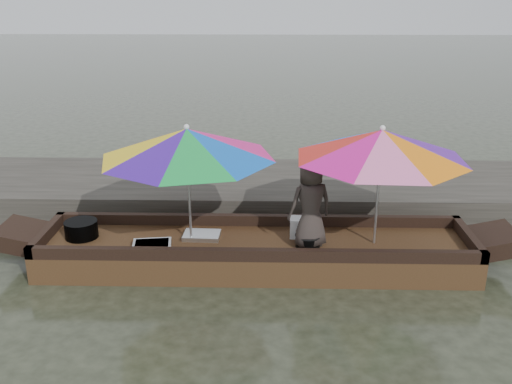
{
  "coord_description": "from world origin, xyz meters",
  "views": [
    {
      "loc": [
        0.17,
        -6.77,
        3.46
      ],
      "look_at": [
        0.0,
        0.1,
        1.0
      ],
      "focal_mm": 40.0,
      "sensor_mm": 36.0,
      "label": 1
    }
  ],
  "objects_px": {
    "tray_scallop": "(202,235)",
    "charcoal_grill": "(308,241)",
    "boat_hull": "(256,254)",
    "umbrella_bow": "(189,185)",
    "umbrella_stern": "(378,186)",
    "tray_crayfish": "(152,246)",
    "vendor": "(310,204)",
    "cooking_pot": "(81,229)",
    "supply_bag": "(300,227)"
  },
  "relations": [
    {
      "from": "tray_crayfish",
      "to": "charcoal_grill",
      "type": "bearing_deg",
      "value": 3.91
    },
    {
      "from": "charcoal_grill",
      "to": "tray_scallop",
      "type": "bearing_deg",
      "value": 169.95
    },
    {
      "from": "boat_hull",
      "to": "vendor",
      "type": "xyz_separation_m",
      "value": [
        0.69,
        -0.11,
        0.75
      ]
    },
    {
      "from": "charcoal_grill",
      "to": "umbrella_bow",
      "type": "bearing_deg",
      "value": 174.85
    },
    {
      "from": "vendor",
      "to": "charcoal_grill",
      "type": "bearing_deg",
      "value": 34.57
    },
    {
      "from": "tray_crayfish",
      "to": "vendor",
      "type": "relative_size",
      "value": 0.41
    },
    {
      "from": "boat_hull",
      "to": "vendor",
      "type": "height_order",
      "value": "vendor"
    },
    {
      "from": "boat_hull",
      "to": "cooking_pot",
      "type": "height_order",
      "value": "cooking_pot"
    },
    {
      "from": "vendor",
      "to": "tray_crayfish",
      "type": "bearing_deg",
      "value": -15.82
    },
    {
      "from": "cooking_pot",
      "to": "vendor",
      "type": "bearing_deg",
      "value": -3.66
    },
    {
      "from": "supply_bag",
      "to": "umbrella_stern",
      "type": "bearing_deg",
      "value": -10.67
    },
    {
      "from": "tray_scallop",
      "to": "umbrella_stern",
      "type": "relative_size",
      "value": 0.22
    },
    {
      "from": "cooking_pot",
      "to": "charcoal_grill",
      "type": "distance_m",
      "value": 2.98
    },
    {
      "from": "tray_crayfish",
      "to": "supply_bag",
      "type": "xyz_separation_m",
      "value": [
        1.89,
        0.45,
        0.09
      ]
    },
    {
      "from": "vendor",
      "to": "umbrella_bow",
      "type": "height_order",
      "value": "umbrella_bow"
    },
    {
      "from": "supply_bag",
      "to": "umbrella_bow",
      "type": "height_order",
      "value": "umbrella_bow"
    },
    {
      "from": "cooking_pot",
      "to": "supply_bag",
      "type": "bearing_deg",
      "value": 1.88
    },
    {
      "from": "cooking_pot",
      "to": "charcoal_grill",
      "type": "relative_size",
      "value": 1.37
    },
    {
      "from": "umbrella_stern",
      "to": "boat_hull",
      "type": "bearing_deg",
      "value": 180.0
    },
    {
      "from": "charcoal_grill",
      "to": "vendor",
      "type": "relative_size",
      "value": 0.27
    },
    {
      "from": "tray_crayfish",
      "to": "umbrella_bow",
      "type": "xyz_separation_m",
      "value": [
        0.46,
        0.27,
        0.73
      ]
    },
    {
      "from": "cooking_pot",
      "to": "tray_scallop",
      "type": "xyz_separation_m",
      "value": [
        1.59,
        0.03,
        -0.08
      ]
    },
    {
      "from": "cooking_pot",
      "to": "vendor",
      "type": "relative_size",
      "value": 0.37
    },
    {
      "from": "boat_hull",
      "to": "supply_bag",
      "type": "relative_size",
      "value": 19.99
    },
    {
      "from": "tray_scallop",
      "to": "charcoal_grill",
      "type": "distance_m",
      "value": 1.41
    },
    {
      "from": "boat_hull",
      "to": "tray_crayfish",
      "type": "height_order",
      "value": "tray_crayfish"
    },
    {
      "from": "boat_hull",
      "to": "charcoal_grill",
      "type": "distance_m",
      "value": 0.72
    },
    {
      "from": "boat_hull",
      "to": "umbrella_bow",
      "type": "relative_size",
      "value": 2.52
    },
    {
      "from": "boat_hull",
      "to": "supply_bag",
      "type": "xyz_separation_m",
      "value": [
        0.59,
        0.18,
        0.3
      ]
    },
    {
      "from": "charcoal_grill",
      "to": "umbrella_stern",
      "type": "height_order",
      "value": "umbrella_stern"
    },
    {
      "from": "cooking_pot",
      "to": "umbrella_stern",
      "type": "distance_m",
      "value": 3.9
    },
    {
      "from": "umbrella_stern",
      "to": "umbrella_bow",
      "type": "bearing_deg",
      "value": 180.0
    },
    {
      "from": "boat_hull",
      "to": "supply_bag",
      "type": "height_order",
      "value": "supply_bag"
    },
    {
      "from": "tray_scallop",
      "to": "charcoal_grill",
      "type": "bearing_deg",
      "value": -10.05
    },
    {
      "from": "charcoal_grill",
      "to": "umbrella_stern",
      "type": "relative_size",
      "value": 0.14
    },
    {
      "from": "boat_hull",
      "to": "tray_scallop",
      "type": "distance_m",
      "value": 0.75
    },
    {
      "from": "charcoal_grill",
      "to": "vendor",
      "type": "height_order",
      "value": "vendor"
    },
    {
      "from": "umbrella_stern",
      "to": "supply_bag",
      "type": "bearing_deg",
      "value": 169.33
    },
    {
      "from": "tray_scallop",
      "to": "supply_bag",
      "type": "bearing_deg",
      "value": 3.04
    },
    {
      "from": "supply_bag",
      "to": "umbrella_bow",
      "type": "relative_size",
      "value": 0.13
    },
    {
      "from": "supply_bag",
      "to": "vendor",
      "type": "height_order",
      "value": "vendor"
    },
    {
      "from": "charcoal_grill",
      "to": "tray_crayfish",
      "type": "bearing_deg",
      "value": -176.09
    },
    {
      "from": "umbrella_bow",
      "to": "umbrella_stern",
      "type": "height_order",
      "value": "same"
    },
    {
      "from": "umbrella_bow",
      "to": "boat_hull",
      "type": "bearing_deg",
      "value": 0.0
    },
    {
      "from": "tray_scallop",
      "to": "vendor",
      "type": "distance_m",
      "value": 1.52
    },
    {
      "from": "charcoal_grill",
      "to": "cooking_pot",
      "type": "bearing_deg",
      "value": 175.78
    },
    {
      "from": "tray_scallop",
      "to": "umbrella_bow",
      "type": "relative_size",
      "value": 0.21
    },
    {
      "from": "charcoal_grill",
      "to": "supply_bag",
      "type": "relative_size",
      "value": 1.12
    },
    {
      "from": "tray_crayfish",
      "to": "umbrella_stern",
      "type": "height_order",
      "value": "umbrella_stern"
    },
    {
      "from": "charcoal_grill",
      "to": "vendor",
      "type": "bearing_deg",
      "value": 55.05
    }
  ]
}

